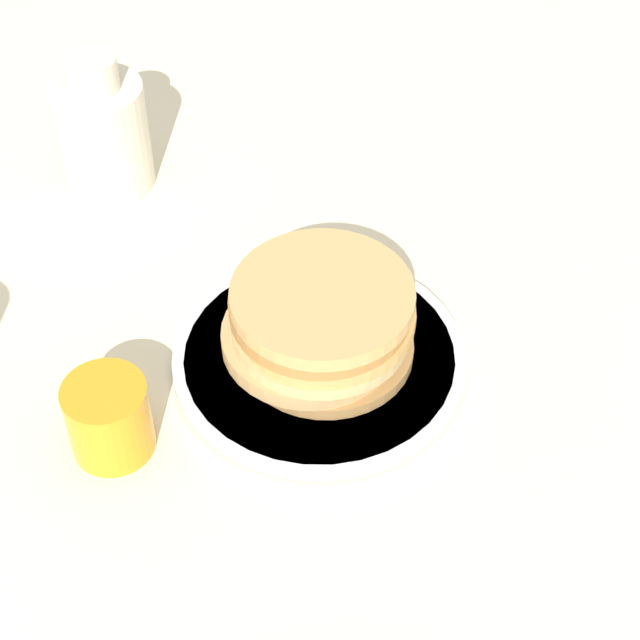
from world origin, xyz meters
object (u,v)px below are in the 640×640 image
cream_jug (102,131)px  plate (320,359)px  pancake_stack (320,320)px  juice_glass (107,414)px

cream_jug → plate: bearing=-77.0°
plate → pancake_stack: bearing=57.8°
juice_glass → cream_jug: 0.32m
cream_jug → pancake_stack: bearing=-76.7°
juice_glass → cream_jug: size_ratio=0.47×
pancake_stack → cream_jug: size_ratio=1.12×
juice_glass → cream_jug: (0.11, 0.30, 0.03)m
plate → cream_jug: cream_jug is taller
pancake_stack → cream_jug: 0.32m
pancake_stack → cream_jug: (-0.07, 0.31, 0.01)m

